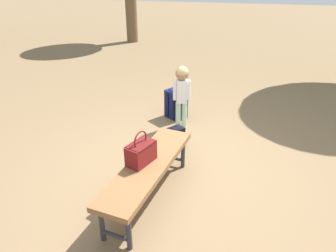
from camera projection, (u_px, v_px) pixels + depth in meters
ground_plane at (180, 166)px, 4.01m from camera, size 40.00×40.00×0.00m
park_bench at (148, 168)px, 3.30m from camera, size 1.64×0.63×0.45m
handbag at (141, 152)px, 3.24m from camera, size 0.36×0.28×0.37m
child_standing at (182, 87)px, 4.70m from camera, size 0.20×0.26×0.99m
backpack_large at (176, 102)px, 5.19m from camera, size 0.38×0.40×0.55m
backpack_small at (176, 137)px, 4.35m from camera, size 0.26×0.25×0.36m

